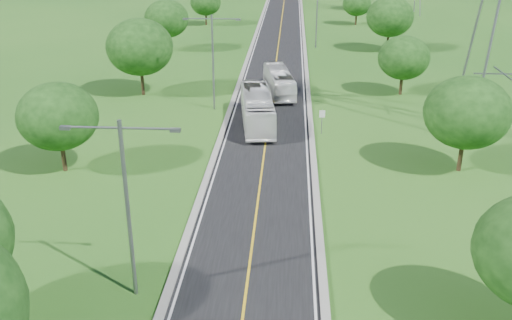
{
  "coord_description": "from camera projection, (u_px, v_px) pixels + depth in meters",
  "views": [
    {
      "loc": [
        2.17,
        -13.4,
        18.83
      ],
      "look_at": [
        -0.18,
        24.06,
        3.0
      ],
      "focal_mm": 40.0,
      "sensor_mm": 36.0,
      "label": 1
    }
  ],
  "objects": [
    {
      "name": "tree_le",
      "position": [
        206.0,
        2.0,
        109.04
      ],
      "size": [
        5.88,
        5.88,
        6.84
      ],
      "color": "black",
      "rests_on": "ground"
    },
    {
      "name": "tree_rd",
      "position": [
        390.0,
        17.0,
        86.63
      ],
      "size": [
        7.14,
        7.14,
        8.3
      ],
      "color": "black",
      "rests_on": "ground"
    },
    {
      "name": "road",
      "position": [
        276.0,
        64.0,
        80.45
      ],
      "size": [
        8.0,
        150.0,
        0.06
      ],
      "primitive_type": "cube",
      "color": "black",
      "rests_on": "ground"
    },
    {
      "name": "tree_lb",
      "position": [
        58.0,
        116.0,
        44.64
      ],
      "size": [
        6.3,
        6.3,
        7.33
      ],
      "color": "black",
      "rests_on": "ground"
    },
    {
      "name": "ground",
      "position": [
        274.0,
        75.0,
        74.94
      ],
      "size": [
        260.0,
        260.0,
        0.0
      ],
      "primitive_type": "plane",
      "color": "#215618",
      "rests_on": "ground"
    },
    {
      "name": "tree_re",
      "position": [
        357.0,
        4.0,
        109.33
      ],
      "size": [
        5.46,
        5.46,
        6.35
      ],
      "color": "black",
      "rests_on": "ground"
    },
    {
      "name": "streetlight_far_right",
      "position": [
        317.0,
        10.0,
        88.84
      ],
      "size": [
        5.9,
        0.25,
        10.0
      ],
      "color": "slate",
      "rests_on": "ground"
    },
    {
      "name": "bus_outbound",
      "position": [
        279.0,
        82.0,
        66.18
      ],
      "size": [
        4.17,
        10.68,
        2.9
      ],
      "primitive_type": "imported",
      "rotation": [
        0.0,
        0.0,
        3.31
      ],
      "color": "white",
      "rests_on": "road"
    },
    {
      "name": "curb_right",
      "position": [
        306.0,
        64.0,
        80.17
      ],
      "size": [
        0.5,
        150.0,
        0.22
      ],
      "primitive_type": "cube",
      "color": "gray",
      "rests_on": "ground"
    },
    {
      "name": "bus_inbound",
      "position": [
        257.0,
        109.0,
        56.09
      ],
      "size": [
        4.2,
        12.1,
        3.3
      ],
      "primitive_type": "imported",
      "rotation": [
        0.0,
        0.0,
        0.12
      ],
      "color": "white",
      "rests_on": "road"
    },
    {
      "name": "streetlight_mid_left",
      "position": [
        213.0,
        54.0,
        59.19
      ],
      "size": [
        5.9,
        0.25,
        10.0
      ],
      "color": "slate",
      "rests_on": "ground"
    },
    {
      "name": "streetlight_near_left",
      "position": [
        126.0,
        196.0,
        28.84
      ],
      "size": [
        5.9,
        0.25,
        10.0
      ],
      "color": "slate",
      "rests_on": "ground"
    },
    {
      "name": "tree_lc",
      "position": [
        140.0,
        47.0,
        64.45
      ],
      "size": [
        7.56,
        7.56,
        8.79
      ],
      "color": "black",
      "rests_on": "ground"
    },
    {
      "name": "tree_rc",
      "position": [
        404.0,
        58.0,
        65.04
      ],
      "size": [
        5.88,
        5.88,
        6.84
      ],
      "color": "black",
      "rests_on": "ground"
    },
    {
      "name": "speed_limit_sign",
      "position": [
        322.0,
        118.0,
        53.78
      ],
      "size": [
        0.55,
        0.09,
        2.4
      ],
      "color": "slate",
      "rests_on": "ground"
    },
    {
      "name": "tree_ld",
      "position": [
        167.0,
        19.0,
        86.87
      ],
      "size": [
        6.72,
        6.72,
        7.82
      ],
      "color": "black",
      "rests_on": "ground"
    },
    {
      "name": "tree_rb",
      "position": [
        467.0,
        113.0,
        44.51
      ],
      "size": [
        6.72,
        6.72,
        7.82
      ],
      "color": "black",
      "rests_on": "ground"
    },
    {
      "name": "curb_left",
      "position": [
        246.0,
        63.0,
        80.66
      ],
      "size": [
        0.5,
        150.0,
        0.22
      ],
      "primitive_type": "cube",
      "color": "gray",
      "rests_on": "ground"
    }
  ]
}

